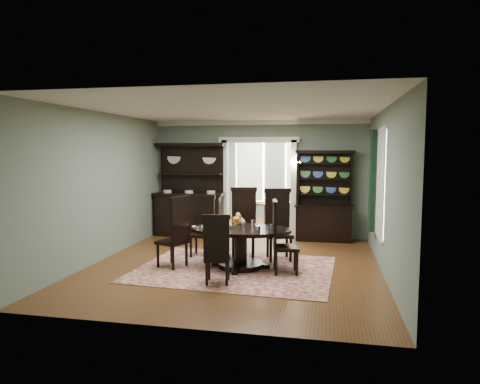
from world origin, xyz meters
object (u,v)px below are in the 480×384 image
Objects in this scene: dining_table at (241,240)px; welsh_dresser at (324,208)px; sideboard at (190,203)px; parlor_table at (266,211)px.

welsh_dresser reaches higher than dining_table.
sideboard reaches higher than welsh_dresser.
sideboard is at bearing 123.37° from dining_table.
sideboard is 2.60m from parlor_table.
dining_table is 3.43m from sideboard.
welsh_dresser is (1.53, 2.86, 0.28)m from dining_table.
sideboard is 1.08× the size of welsh_dresser.
dining_table is 2.67× the size of parlor_table.
dining_table is at bearing -117.77° from welsh_dresser.
sideboard is at bearing -179.00° from welsh_dresser.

